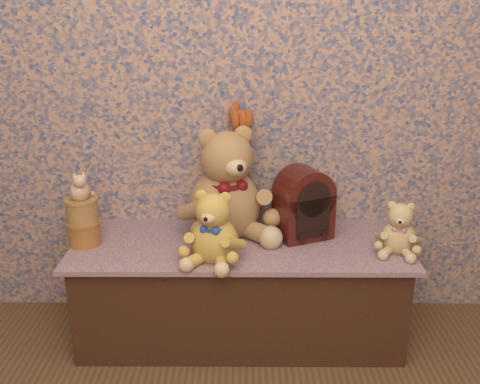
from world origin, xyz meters
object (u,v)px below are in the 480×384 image
object	(u,v)px
cathedral_radio	(304,203)
biscuit_tin_lower	(84,233)
ceramic_vase	(239,205)
cat_figurine	(79,185)
teddy_small	(399,225)
teddy_large	(225,178)
teddy_medium	(214,223)

from	to	relation	value
cathedral_radio	biscuit_tin_lower	bearing A→B (deg)	161.89
ceramic_vase	biscuit_tin_lower	world-z (taller)	ceramic_vase
ceramic_vase	biscuit_tin_lower	size ratio (longest dim) A/B	1.55
cathedral_radio	ceramic_vase	xyz separation A→B (m)	(-0.27, 0.10, -0.05)
ceramic_vase	cat_figurine	xyz separation A→B (m)	(-0.64, -0.19, 0.15)
teddy_small	biscuit_tin_lower	size ratio (longest dim) A/B	1.70
teddy_large	cathedral_radio	world-z (taller)	teddy_large
cathedral_radio	cat_figurine	size ratio (longest dim) A/B	2.40
teddy_large	ceramic_vase	world-z (taller)	teddy_large
biscuit_tin_lower	cat_figurine	bearing A→B (deg)	0.00
teddy_large	teddy_small	world-z (taller)	teddy_large
teddy_large	ceramic_vase	xyz separation A→B (m)	(0.06, 0.07, -0.15)
teddy_large	cat_figurine	world-z (taller)	teddy_large
teddy_medium	cathedral_radio	bearing A→B (deg)	47.63
ceramic_vase	teddy_medium	bearing A→B (deg)	-105.56
cat_figurine	biscuit_tin_lower	bearing A→B (deg)	0.00
teddy_large	biscuit_tin_lower	world-z (taller)	teddy_large
teddy_medium	cat_figurine	bearing A→B (deg)	-178.17
biscuit_tin_lower	cat_figurine	distance (m)	0.21
ceramic_vase	cat_figurine	distance (m)	0.68
teddy_large	teddy_medium	bearing A→B (deg)	-122.11
biscuit_tin_lower	cat_figurine	size ratio (longest dim) A/B	1.06
teddy_small	ceramic_vase	distance (m)	0.69
ceramic_vase	cat_figurine	bearing A→B (deg)	-163.49
teddy_medium	cat_figurine	xyz separation A→B (m)	(-0.54, 0.14, 0.11)
teddy_large	ceramic_vase	distance (m)	0.17
biscuit_tin_lower	teddy_medium	bearing A→B (deg)	-14.30
teddy_small	ceramic_vase	size ratio (longest dim) A/B	1.10
teddy_small	cat_figurine	xyz separation A→B (m)	(-1.27, 0.06, 0.14)
teddy_large	ceramic_vase	size ratio (longest dim) A/B	2.42
cat_figurine	teddy_small	bearing A→B (deg)	-25.29
cathedral_radio	cat_figurine	world-z (taller)	cat_figurine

